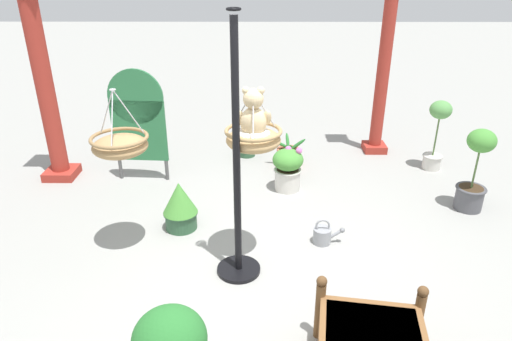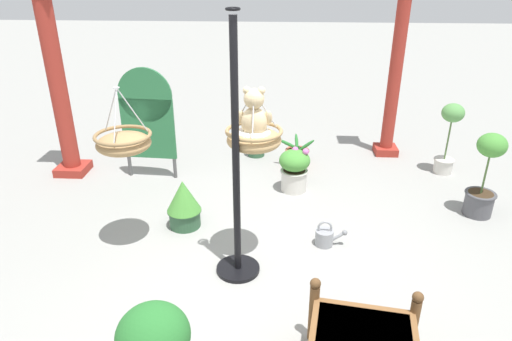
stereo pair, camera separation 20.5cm
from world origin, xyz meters
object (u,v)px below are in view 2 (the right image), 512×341
hanging_basket_left_high (124,142)px  greenhouse_pillar_right (55,73)px  teddy_bear (254,116)px  potted_plant_bushy_green (297,156)px  potted_plant_flowering_red (256,143)px  watering_can (325,237)px  greenhouse_pillar_left (397,63)px  potted_plant_tall_leafy (184,204)px  display_pole_central (237,201)px  potted_plant_small_succulent (294,169)px  display_sign_board (147,115)px  potted_plant_fern_front (485,178)px  hanging_basket_with_teddy (254,138)px  potted_plant_trailing_ivy (449,135)px

hanging_basket_left_high → greenhouse_pillar_right: bearing=129.8°
teddy_bear → potted_plant_bushy_green: teddy_bear is taller
potted_plant_bushy_green → greenhouse_pillar_right: bearing=-172.6°
potted_plant_flowering_red → watering_can: (0.91, -2.48, -0.12)m
potted_plant_bushy_green → watering_can: 2.13m
greenhouse_pillar_left → potted_plant_tall_leafy: 3.88m
display_pole_central → hanging_basket_left_high: bearing=160.8°
potted_plant_tall_leafy → watering_can: potted_plant_tall_leafy is taller
potted_plant_small_succulent → hanging_basket_left_high: bearing=-141.4°
display_pole_central → teddy_bear: bearing=61.3°
potted_plant_bushy_green → hanging_basket_left_high: bearing=-129.5°
teddy_bear → display_sign_board: (-1.60, 1.86, -0.63)m
teddy_bear → potted_plant_flowering_red: bearing=92.9°
potted_plant_fern_front → potted_plant_small_succulent: bearing=167.0°
potted_plant_tall_leafy → display_sign_board: display_sign_board is taller
greenhouse_pillar_right → potted_plant_tall_leafy: greenhouse_pillar_right is taller
hanging_basket_with_teddy → potted_plant_flowering_red: (-0.14, 2.75, -1.13)m
hanging_basket_with_teddy → greenhouse_pillar_left: bearing=56.5°
hanging_basket_left_high → potted_plant_small_succulent: hanging_basket_left_high is taller
watering_can → display_pole_central: bearing=-150.6°
potted_plant_tall_leafy → watering_can: size_ratio=1.69×
hanging_basket_with_teddy → potted_plant_trailing_ivy: hanging_basket_with_teddy is taller
display_pole_central → potted_plant_small_succulent: (0.60, 1.82, -0.48)m
potted_plant_fern_front → potted_plant_small_succulent: size_ratio=1.71×
potted_plant_bushy_green → potted_plant_flowering_red: bearing=149.8°
hanging_basket_with_teddy → greenhouse_pillar_right: 3.43m
hanging_basket_with_teddy → display_sign_board: (-1.60, 1.89, -0.42)m
potted_plant_bushy_green → potted_plant_fern_front: bearing=-31.1°
hanging_basket_with_teddy → potted_plant_flowering_red: 2.98m
teddy_bear → potted_plant_small_succulent: size_ratio=0.78×
potted_plant_fern_front → potted_plant_flowering_red: size_ratio=2.29×
teddy_bear → potted_plant_tall_leafy: teddy_bear is taller
greenhouse_pillar_left → potted_plant_bushy_green: (-1.46, -0.59, -1.30)m
display_pole_central → potted_plant_trailing_ivy: display_pole_central is taller
display_pole_central → greenhouse_pillar_right: bearing=140.5°
hanging_basket_left_high → display_pole_central: bearing=-19.2°
potted_plant_bushy_green → watering_can: size_ratio=1.61×
teddy_bear → potted_plant_fern_front: teddy_bear is taller
display_pole_central → display_sign_board: 2.58m
teddy_bear → hanging_basket_left_high: bearing=174.1°
greenhouse_pillar_right → potted_plant_trailing_ivy: bearing=3.4°
teddy_bear → watering_can: bearing=17.6°
teddy_bear → watering_can: (0.77, 0.24, -1.46)m
display_pole_central → watering_can: 1.27m
potted_plant_bushy_green → display_sign_board: display_sign_board is taller
hanging_basket_with_teddy → hanging_basket_left_high: size_ratio=0.85×
hanging_basket_left_high → potted_plant_trailing_ivy: size_ratio=0.64×
display_pole_central → potted_plant_tall_leafy: bearing=130.9°
display_pole_central → greenhouse_pillar_left: bearing=56.7°
potted_plant_tall_leafy → potted_plant_trailing_ivy: size_ratio=0.56×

